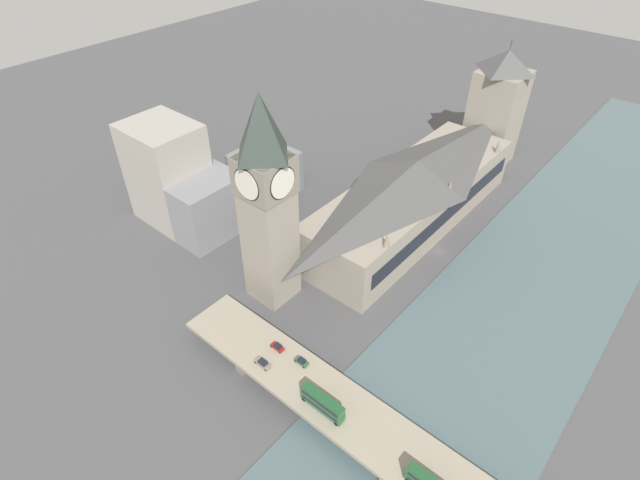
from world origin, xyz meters
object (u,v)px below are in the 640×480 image
at_px(road_bridge, 402,455).
at_px(car_northbound_mid, 302,361).
at_px(double_decker_bus_mid, 323,403).
at_px(parliament_hall, 414,193).
at_px(clock_tower, 267,200).
at_px(car_southbound_lead, 263,363).
at_px(victoria_tower, 496,108).
at_px(car_northbound_lead, 278,347).

bearing_deg(road_bridge, car_northbound_mid, -5.94).
bearing_deg(double_decker_bus_mid, parliament_hall, -71.43).
xyz_separation_m(parliament_hall, clock_tower, (13.08, 59.55, 22.12)).
bearing_deg(car_northbound_mid, car_southbound_lead, 43.76).
xyz_separation_m(victoria_tower, road_bridge, (-49.03, 144.15, -19.40)).
xyz_separation_m(clock_tower, car_southbound_lead, (-21.30, 25.43, -28.50)).
xyz_separation_m(parliament_hall, car_northbound_mid, (-15.54, 77.96, -6.44)).
bearing_deg(road_bridge, parliament_hall, -58.98).
bearing_deg(clock_tower, parliament_hall, -102.39).
xyz_separation_m(double_decker_bus_mid, car_northbound_mid, (12.96, -6.86, -2.13)).
bearing_deg(victoria_tower, clock_tower, 83.92).
relative_size(parliament_hall, car_southbound_lead, 21.11).
distance_m(double_decker_bus_mid, car_northbound_lead, 22.12).
bearing_deg(car_southbound_lead, parliament_hall, -84.48).
bearing_deg(car_southbound_lead, road_bridge, -175.05).
height_order(parliament_hall, double_decker_bus_mid, parliament_hall).
bearing_deg(clock_tower, car_northbound_mid, 147.24).
bearing_deg(parliament_hall, victoria_tower, -89.95).
xyz_separation_m(road_bridge, double_decker_bus_mid, (20.48, 3.38, 3.96)).
bearing_deg(road_bridge, double_decker_bus_mid, 9.36).
height_order(victoria_tower, car_southbound_lead, victoria_tower).
distance_m(clock_tower, car_northbound_lead, 39.96).
xyz_separation_m(double_decker_bus_mid, car_southbound_lead, (20.29, 0.15, -2.06)).
bearing_deg(car_northbound_lead, victoria_tower, -86.99).
bearing_deg(car_northbound_mid, road_bridge, 174.06).
distance_m(parliament_hall, double_decker_bus_mid, 89.58).
height_order(double_decker_bus_mid, car_northbound_lead, double_decker_bus_mid).
relative_size(car_northbound_lead, car_southbound_lead, 0.84).
height_order(victoria_tower, double_decker_bus_mid, victoria_tower).
bearing_deg(parliament_hall, car_northbound_mid, 101.27).
xyz_separation_m(parliament_hall, victoria_tower, (0.05, -62.71, 11.13)).
bearing_deg(double_decker_bus_mid, car_southbound_lead, 0.44).
height_order(double_decker_bus_mid, car_southbound_lead, double_decker_bus_mid).
bearing_deg(car_northbound_lead, double_decker_bus_mid, 163.53).
xyz_separation_m(parliament_hall, car_northbound_lead, (-7.39, 78.58, -6.44)).
xyz_separation_m(double_decker_bus_mid, car_northbound_lead, (21.11, -6.24, -2.12)).
bearing_deg(victoria_tower, parliament_hall, 90.05).
relative_size(road_bridge, double_decker_bus_mid, 11.31).
distance_m(clock_tower, victoria_tower, 123.44).
bearing_deg(car_northbound_mid, victoria_tower, -83.68).
height_order(parliament_hall, clock_tower, clock_tower).
height_order(clock_tower, road_bridge, clock_tower).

